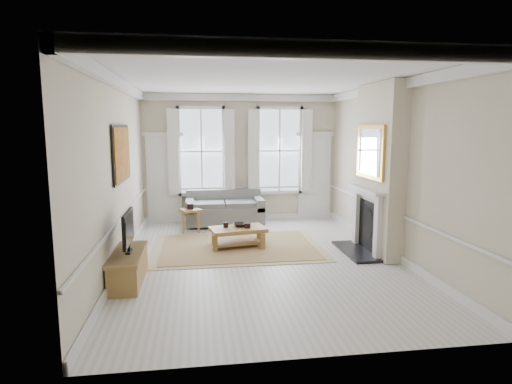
{
  "coord_description": "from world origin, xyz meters",
  "views": [
    {
      "loc": [
        -1.21,
        -7.88,
        2.54
      ],
      "look_at": [
        -0.02,
        0.48,
        1.25
      ],
      "focal_mm": 30.0,
      "sensor_mm": 36.0,
      "label": 1
    }
  ],
  "objects": [
    {
      "name": "floor",
      "position": [
        0.0,
        0.0,
        0.0
      ],
      "size": [
        7.2,
        7.2,
        0.0
      ],
      "primitive_type": "plane",
      "color": "#B7B5AD",
      "rests_on": "ground"
    },
    {
      "name": "ceiling",
      "position": [
        0.0,
        0.0,
        3.4
      ],
      "size": [
        7.2,
        7.2,
        0.0
      ],
      "primitive_type": "plane",
      "rotation": [
        3.14,
        0.0,
        0.0
      ],
      "color": "white",
      "rests_on": "back_wall"
    },
    {
      "name": "back_wall",
      "position": [
        0.0,
        3.6,
        1.7
      ],
      "size": [
        5.2,
        0.0,
        5.2
      ],
      "primitive_type": "plane",
      "rotation": [
        1.57,
        0.0,
        0.0
      ],
      "color": "beige",
      "rests_on": "floor"
    },
    {
      "name": "left_wall",
      "position": [
        -2.6,
        0.0,
        1.7
      ],
      "size": [
        0.0,
        7.2,
        7.2
      ],
      "primitive_type": "plane",
      "rotation": [
        1.57,
        0.0,
        1.57
      ],
      "color": "beige",
      "rests_on": "floor"
    },
    {
      "name": "right_wall",
      "position": [
        2.6,
        0.0,
        1.7
      ],
      "size": [
        0.0,
        7.2,
        7.2
      ],
      "primitive_type": "plane",
      "rotation": [
        1.57,
        0.0,
        -1.57
      ],
      "color": "beige",
      "rests_on": "floor"
    },
    {
      "name": "window_left",
      "position": [
        -1.05,
        3.55,
        1.9
      ],
      "size": [
        1.26,
        0.2,
        2.2
      ],
      "primitive_type": null,
      "color": "#B2BCC6",
      "rests_on": "back_wall"
    },
    {
      "name": "window_right",
      "position": [
        1.05,
        3.55,
        1.9
      ],
      "size": [
        1.26,
        0.2,
        2.2
      ],
      "primitive_type": null,
      "color": "#B2BCC6",
      "rests_on": "back_wall"
    },
    {
      "name": "door_left",
      "position": [
        -2.05,
        3.56,
        1.15
      ],
      "size": [
        0.9,
        0.08,
        2.3
      ],
      "primitive_type": "cube",
      "color": "silver",
      "rests_on": "floor"
    },
    {
      "name": "door_right",
      "position": [
        2.05,
        3.56,
        1.15
      ],
      "size": [
        0.9,
        0.08,
        2.3
      ],
      "primitive_type": "cube",
      "color": "silver",
      "rests_on": "floor"
    },
    {
      "name": "painting",
      "position": [
        -2.56,
        0.3,
        2.05
      ],
      "size": [
        0.05,
        1.66,
        1.06
      ],
      "primitive_type": "cube",
      "color": "#AF7D1E",
      "rests_on": "left_wall"
    },
    {
      "name": "chimney_breast",
      "position": [
        2.43,
        0.2,
        1.7
      ],
      "size": [
        0.35,
        1.7,
        3.38
      ],
      "primitive_type": "cube",
      "color": "beige",
      "rests_on": "floor"
    },
    {
      "name": "hearth",
      "position": [
        2.0,
        0.2,
        0.03
      ],
      "size": [
        0.55,
        1.5,
        0.05
      ],
      "primitive_type": "cube",
      "color": "black",
      "rests_on": "floor"
    },
    {
      "name": "fireplace",
      "position": [
        2.2,
        0.2,
        0.73
      ],
      "size": [
        0.21,
        1.45,
        1.33
      ],
      "color": "silver",
      "rests_on": "floor"
    },
    {
      "name": "mirror",
      "position": [
        2.21,
        0.2,
        2.05
      ],
      "size": [
        0.06,
        1.26,
        1.06
      ],
      "primitive_type": "cube",
      "color": "gold",
      "rests_on": "chimney_breast"
    },
    {
      "name": "sofa",
      "position": [
        -0.48,
        3.11,
        0.37
      ],
      "size": [
        1.99,
        0.97,
        0.89
      ],
      "color": "#5A5A58",
      "rests_on": "floor"
    },
    {
      "name": "side_table",
      "position": [
        -1.36,
        2.46,
        0.45
      ],
      "size": [
        0.59,
        0.59,
        0.56
      ],
      "rotation": [
        0.0,
        0.0,
        0.37
      ],
      "color": "olive",
      "rests_on": "floor"
    },
    {
      "name": "rug",
      "position": [
        -0.35,
        0.91,
        0.01
      ],
      "size": [
        3.5,
        2.6,
        0.02
      ],
      "primitive_type": "cube",
      "color": "#A67C55",
      "rests_on": "floor"
    },
    {
      "name": "coffee_table",
      "position": [
        -0.35,
        0.91,
        0.35
      ],
      "size": [
        1.25,
        0.86,
        0.43
      ],
      "rotation": [
        0.0,
        0.0,
        0.18
      ],
      "color": "olive",
      "rests_on": "rug"
    },
    {
      "name": "ceramic_pot_a",
      "position": [
        -0.6,
        0.96,
        0.48
      ],
      "size": [
        0.11,
        0.11,
        0.11
      ],
      "primitive_type": "cylinder",
      "color": "black",
      "rests_on": "coffee_table"
    },
    {
      "name": "ceramic_pot_b",
      "position": [
        -0.15,
        0.86,
        0.48
      ],
      "size": [
        0.14,
        0.14,
        0.1
      ],
      "primitive_type": "cylinder",
      "color": "black",
      "rests_on": "coffee_table"
    },
    {
      "name": "bowl",
      "position": [
        -0.3,
        1.01,
        0.47
      ],
      "size": [
        0.32,
        0.32,
        0.07
      ],
      "primitive_type": "imported",
      "rotation": [
        0.0,
        0.0,
        0.07
      ],
      "color": "black",
      "rests_on": "coffee_table"
    },
    {
      "name": "tv_stand",
      "position": [
        -2.34,
        -0.88,
        0.25
      ],
      "size": [
        0.46,
        1.42,
        0.51
      ],
      "primitive_type": "cube",
      "color": "olive",
      "rests_on": "floor"
    },
    {
      "name": "tv",
      "position": [
        -2.32,
        -0.88,
        0.9
      ],
      "size": [
        0.08,
        0.9,
        0.68
      ],
      "color": "black",
      "rests_on": "tv_stand"
    }
  ]
}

